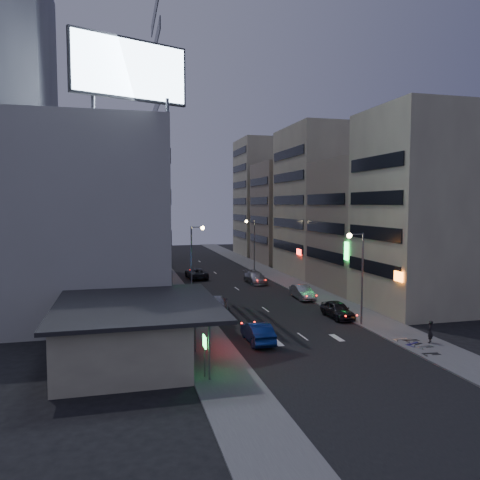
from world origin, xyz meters
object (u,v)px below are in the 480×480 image
object	(u,v)px
road_car_blue	(258,332)
scooter_blue	(416,334)
parked_car_left	(196,273)
scooter_black_b	(417,333)
parked_car_right_near	(338,310)
scooter_silver_a	(430,338)
scooter_black_a	(437,345)
parked_car_right_far	(256,278)
road_car_silver	(216,304)
person	(430,332)
parked_car_right_mid	(302,292)
scooter_silver_b	(407,332)

from	to	relation	value
road_car_blue	scooter_blue	world-z (taller)	road_car_blue
parked_car_left	road_car_blue	size ratio (longest dim) A/B	1.16
scooter_black_b	road_car_blue	bearing A→B (deg)	77.43
parked_car_right_near	scooter_silver_a	bearing A→B (deg)	-74.88
road_car_blue	scooter_black_a	size ratio (longest dim) A/B	2.69
parked_car_right_far	road_car_silver	xyz separation A→B (m)	(-8.40, -15.03, 0.04)
parked_car_right_near	person	world-z (taller)	person
parked_car_right_near	scooter_silver_a	size ratio (longest dim) A/B	2.67
parked_car_right_mid	scooter_silver_b	size ratio (longest dim) A/B	2.65
parked_car_right_mid	parked_car_right_far	world-z (taller)	parked_car_right_far
parked_car_right_far	road_car_blue	size ratio (longest dim) A/B	1.11
scooter_silver_a	scooter_blue	world-z (taller)	scooter_blue
parked_car_right_mid	person	world-z (taller)	person
road_car_blue	parked_car_right_mid	bearing A→B (deg)	-122.14
parked_car_right_mid	road_car_blue	distance (m)	17.47
parked_car_right_mid	scooter_blue	distance (m)	18.04
scooter_blue	scooter_silver_b	xyz separation A→B (m)	(-0.13, 0.97, -0.06)
parked_car_right_far	scooter_silver_a	xyz separation A→B (m)	(4.76, -30.15, -0.13)
parked_car_right_far	scooter_silver_a	distance (m)	30.53
parked_car_left	scooter_silver_b	bearing A→B (deg)	105.14
scooter_silver_b	parked_car_right_near	bearing A→B (deg)	21.30
scooter_blue	parked_car_right_near	bearing A→B (deg)	-5.22
person	scooter_black_a	size ratio (longest dim) A/B	0.95
scooter_blue	scooter_silver_b	distance (m)	0.99
parked_car_left	scooter_black_a	xyz separation A→B (m)	(11.30, -37.61, -0.11)
parked_car_left	scooter_black_b	size ratio (longest dim) A/B	3.31
parked_car_right_far	road_car_blue	world-z (taller)	road_car_blue
parked_car_right_far	person	bearing A→B (deg)	-83.12
parked_car_right_far	parked_car_right_mid	bearing A→B (deg)	-81.94
parked_car_right_mid	scooter_black_a	bearing A→B (deg)	-83.10
scooter_blue	parked_car_left	bearing A→B (deg)	-1.21
parked_car_right_far	parked_car_left	bearing A→B (deg)	137.52
scooter_silver_a	person	bearing A→B (deg)	-38.28
person	scooter_silver_a	xyz separation A→B (m)	(-0.42, -0.56, -0.32)
scooter_silver_a	road_car_silver	bearing A→B (deg)	39.49
road_car_silver	scooter_silver_b	world-z (taller)	road_car_silver
parked_car_right_near	person	xyz separation A→B (m)	(3.09, -9.31, 0.19)
parked_car_left	road_car_blue	xyz separation A→B (m)	(-0.25, -31.71, 0.02)
parked_car_right_near	scooter_black_b	size ratio (longest dim) A/B	2.71
parked_car_right_mid	parked_car_left	bearing A→B (deg)	119.93
scooter_black_b	scooter_silver_b	distance (m)	0.68
parked_car_left	road_car_blue	distance (m)	31.72
parked_car_right_near	parked_car_right_mid	world-z (taller)	parked_car_right_near
parked_car_right_mid	parked_car_left	size ratio (longest dim) A/B	0.83
road_car_silver	scooter_blue	world-z (taller)	road_car_silver
scooter_black_a	scooter_silver_b	size ratio (longest dim) A/B	1.03
road_car_blue	scooter_silver_b	size ratio (longest dim) A/B	2.76
scooter_silver_a	parked_car_left	bearing A→B (deg)	16.72
road_car_silver	person	distance (m)	19.91
parked_car_left	parked_car_right_far	size ratio (longest dim) A/B	1.05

